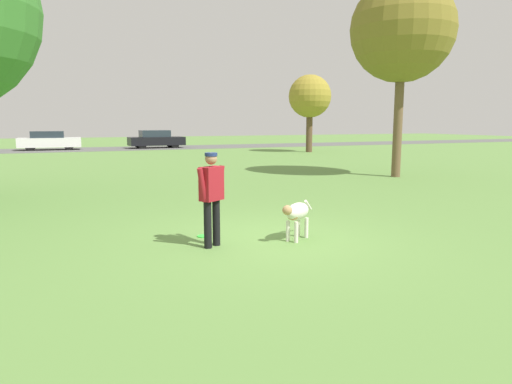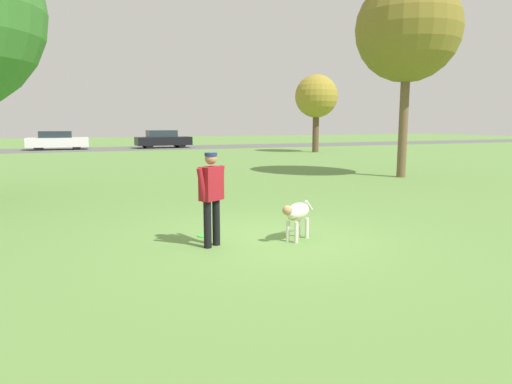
{
  "view_description": "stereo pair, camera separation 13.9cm",
  "coord_description": "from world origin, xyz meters",
  "px_view_note": "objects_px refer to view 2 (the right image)",
  "views": [
    {
      "loc": [
        -3.27,
        -7.21,
        2.09
      ],
      "look_at": [
        -0.22,
        -0.11,
        0.9
      ],
      "focal_mm": 32.0,
      "sensor_mm": 36.0,
      "label": 1
    },
    {
      "loc": [
        -3.14,
        -7.27,
        2.09
      ],
      "look_at": [
        -0.22,
        -0.11,
        0.9
      ],
      "focal_mm": 32.0,
      "sensor_mm": 36.0,
      "label": 2
    }
  ],
  "objects_px": {
    "person": "(211,192)",
    "tree_far_right": "(316,97)",
    "tree_near_right": "(408,30)",
    "frisbee": "(204,236)",
    "dog": "(297,213)",
    "parked_car_black": "(163,139)",
    "parked_car_white": "(57,141)"
  },
  "relations": [
    {
      "from": "frisbee",
      "to": "parked_car_white",
      "type": "bearing_deg",
      "value": 95.77
    },
    {
      "from": "dog",
      "to": "frisbee",
      "type": "bearing_deg",
      "value": -65.87
    },
    {
      "from": "dog",
      "to": "tree_near_right",
      "type": "bearing_deg",
      "value": -173.82
    },
    {
      "from": "tree_far_right",
      "to": "person",
      "type": "bearing_deg",
      "value": -123.48
    },
    {
      "from": "person",
      "to": "parked_car_black",
      "type": "xyz_separation_m",
      "value": [
        4.96,
        30.35,
        -0.23
      ]
    },
    {
      "from": "tree_near_right",
      "to": "parked_car_black",
      "type": "distance_m",
      "value": 24.48
    },
    {
      "from": "tree_far_right",
      "to": "frisbee",
      "type": "bearing_deg",
      "value": -124.3
    },
    {
      "from": "frisbee",
      "to": "tree_near_right",
      "type": "height_order",
      "value": "tree_near_right"
    },
    {
      "from": "person",
      "to": "tree_far_right",
      "type": "bearing_deg",
      "value": 24.25
    },
    {
      "from": "frisbee",
      "to": "tree_far_right",
      "type": "xyz_separation_m",
      "value": [
        13.87,
        20.33,
        3.82
      ]
    },
    {
      "from": "frisbee",
      "to": "tree_far_right",
      "type": "relative_size",
      "value": 0.04
    },
    {
      "from": "dog",
      "to": "frisbee",
      "type": "height_order",
      "value": "dog"
    },
    {
      "from": "parked_car_black",
      "to": "dog",
      "type": "bearing_deg",
      "value": -99.07
    },
    {
      "from": "tree_near_right",
      "to": "person",
      "type": "bearing_deg",
      "value": -144.73
    },
    {
      "from": "parked_car_white",
      "to": "parked_car_black",
      "type": "distance_m",
      "value": 7.96
    },
    {
      "from": "frisbee",
      "to": "parked_car_black",
      "type": "height_order",
      "value": "parked_car_black"
    },
    {
      "from": "dog",
      "to": "parked_car_black",
      "type": "relative_size",
      "value": 0.2
    },
    {
      "from": "person",
      "to": "frisbee",
      "type": "relative_size",
      "value": 7.29
    },
    {
      "from": "dog",
      "to": "frisbee",
      "type": "relative_size",
      "value": 4.17
    },
    {
      "from": "person",
      "to": "parked_car_black",
      "type": "bearing_deg",
      "value": 48.44
    },
    {
      "from": "tree_near_right",
      "to": "dog",
      "type": "bearing_deg",
      "value": -139.26
    },
    {
      "from": "person",
      "to": "tree_far_right",
      "type": "xyz_separation_m",
      "value": [
        13.92,
        21.05,
        2.9
      ]
    },
    {
      "from": "frisbee",
      "to": "parked_car_black",
      "type": "xyz_separation_m",
      "value": [
        4.91,
        29.63,
        0.7
      ]
    },
    {
      "from": "tree_far_right",
      "to": "dog",
      "type": "bearing_deg",
      "value": -120.3
    },
    {
      "from": "person",
      "to": "tree_near_right",
      "type": "distance_m",
      "value": 12.59
    },
    {
      "from": "frisbee",
      "to": "dog",
      "type": "bearing_deg",
      "value": -31.31
    },
    {
      "from": "person",
      "to": "frisbee",
      "type": "distance_m",
      "value": 1.17
    },
    {
      "from": "tree_near_right",
      "to": "tree_far_right",
      "type": "relative_size",
      "value": 1.38
    },
    {
      "from": "person",
      "to": "tree_near_right",
      "type": "height_order",
      "value": "tree_near_right"
    },
    {
      "from": "person",
      "to": "tree_near_right",
      "type": "xyz_separation_m",
      "value": [
        9.6,
        6.79,
        4.5
      ]
    },
    {
      "from": "parked_car_white",
      "to": "person",
      "type": "bearing_deg",
      "value": -82.71
    },
    {
      "from": "tree_far_right",
      "to": "parked_car_white",
      "type": "xyz_separation_m",
      "value": [
        -16.91,
        9.73,
        -3.12
      ]
    }
  ]
}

